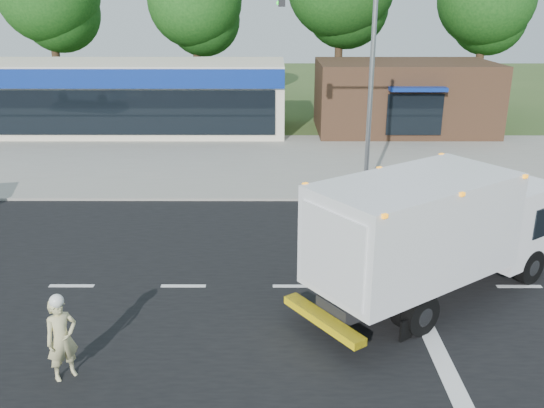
# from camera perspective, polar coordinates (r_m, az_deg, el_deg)

# --- Properties ---
(ground) EXTENTS (120.00, 120.00, 0.00)m
(ground) POSITION_cam_1_polar(r_m,az_deg,el_deg) (15.58, 2.31, -8.19)
(ground) COLOR #385123
(ground) RESTS_ON ground
(road_asphalt) EXTENTS (60.00, 14.00, 0.02)m
(road_asphalt) POSITION_cam_1_polar(r_m,az_deg,el_deg) (15.58, 2.31, -8.17)
(road_asphalt) COLOR black
(road_asphalt) RESTS_ON ground
(sidewalk) EXTENTS (60.00, 2.40, 0.12)m
(sidewalk) POSITION_cam_1_polar(r_m,az_deg,el_deg) (23.14, 1.60, 1.37)
(sidewalk) COLOR gray
(sidewalk) RESTS_ON ground
(parking_apron) EXTENTS (60.00, 9.00, 0.02)m
(parking_apron) POSITION_cam_1_polar(r_m,az_deg,el_deg) (28.72, 1.32, 4.85)
(parking_apron) COLOR gray
(parking_apron) RESTS_ON ground
(lane_markings) EXTENTS (55.20, 7.00, 0.01)m
(lane_markings) POSITION_cam_1_polar(r_m,az_deg,el_deg) (14.50, 7.94, -10.53)
(lane_markings) COLOR silver
(lane_markings) RESTS_ON road_asphalt
(ems_box_truck) EXTENTS (7.50, 6.23, 3.34)m
(ems_box_truck) POSITION_cam_1_polar(r_m,az_deg,el_deg) (14.79, 15.92, -2.30)
(ems_box_truck) COLOR black
(ems_box_truck) RESTS_ON ground
(emergency_worker) EXTENTS (0.76, 0.74, 1.87)m
(emergency_worker) POSITION_cam_1_polar(r_m,az_deg,el_deg) (12.43, -20.13, -12.32)
(emergency_worker) COLOR #CDC389
(emergency_worker) RESTS_ON ground
(retail_strip_mall) EXTENTS (18.00, 6.20, 4.00)m
(retail_strip_mall) POSITION_cam_1_polar(r_m,az_deg,el_deg) (35.15, -13.93, 10.31)
(retail_strip_mall) COLOR beige
(retail_strip_mall) RESTS_ON ground
(brown_storefront) EXTENTS (10.00, 6.70, 4.00)m
(brown_storefront) POSITION_cam_1_polar(r_m,az_deg,el_deg) (35.01, 12.88, 10.33)
(brown_storefront) COLOR #382316
(brown_storefront) RESTS_ON ground
(traffic_signal_pole) EXTENTS (3.51, 0.25, 8.00)m
(traffic_signal_pole) POSITION_cam_1_polar(r_m,az_deg,el_deg) (21.72, 8.14, 13.15)
(traffic_signal_pole) COLOR gray
(traffic_signal_pole) RESTS_ON ground
(background_trees) EXTENTS (36.77, 7.39, 12.10)m
(background_trees) POSITION_cam_1_polar(r_m,az_deg,el_deg) (41.97, -0.21, 19.60)
(background_trees) COLOR #332114
(background_trees) RESTS_ON ground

